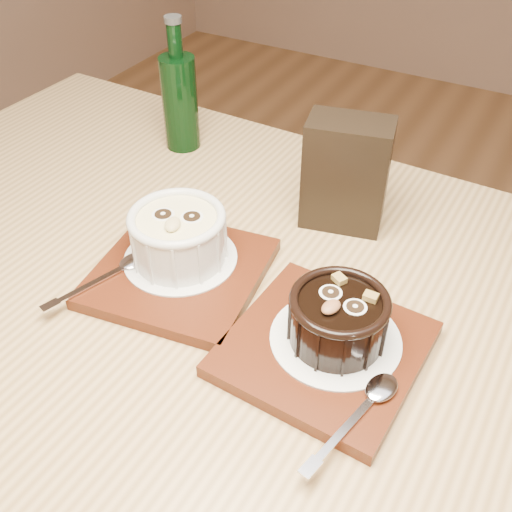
{
  "coord_description": "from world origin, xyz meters",
  "views": [
    {
      "loc": [
        -0.01,
        -0.37,
        1.21
      ],
      "look_at": [
        -0.24,
        0.04,
        0.81
      ],
      "focal_mm": 42.0,
      "sensor_mm": 36.0,
      "label": 1
    }
  ],
  "objects_px": {
    "table": "(233,378)",
    "ramekin_dark": "(338,317)",
    "tray_left": "(180,273)",
    "condiment_stand": "(346,174)",
    "ramekin_white": "(178,234)",
    "green_bottle": "(180,99)",
    "tray_right": "(324,349)"
  },
  "relations": [
    {
      "from": "table",
      "to": "ramekin_dark",
      "type": "xyz_separation_m",
      "value": [
        0.11,
        0.02,
        0.14
      ]
    },
    {
      "from": "tray_left",
      "to": "condiment_stand",
      "type": "xyz_separation_m",
      "value": [
        0.12,
        0.19,
        0.06
      ]
    },
    {
      "from": "ramekin_dark",
      "to": "condiment_stand",
      "type": "relative_size",
      "value": 0.69
    },
    {
      "from": "table",
      "to": "ramekin_dark",
      "type": "relative_size",
      "value": 12.67
    },
    {
      "from": "table",
      "to": "tray_left",
      "type": "xyz_separation_m",
      "value": [
        -0.09,
        0.03,
        0.1
      ]
    },
    {
      "from": "condiment_stand",
      "to": "ramekin_dark",
      "type": "bearing_deg",
      "value": -68.84
    },
    {
      "from": "table",
      "to": "ramekin_white",
      "type": "bearing_deg",
      "value": 153.88
    },
    {
      "from": "table",
      "to": "green_bottle",
      "type": "height_order",
      "value": "green_bottle"
    },
    {
      "from": "tray_right",
      "to": "condiment_stand",
      "type": "xyz_separation_m",
      "value": [
        -0.07,
        0.22,
        0.06
      ]
    },
    {
      "from": "table",
      "to": "tray_right",
      "type": "distance_m",
      "value": 0.14
    },
    {
      "from": "ramekin_dark",
      "to": "tray_right",
      "type": "bearing_deg",
      "value": -109.2
    },
    {
      "from": "table",
      "to": "ramekin_dark",
      "type": "height_order",
      "value": "ramekin_dark"
    },
    {
      "from": "table",
      "to": "tray_left",
      "type": "relative_size",
      "value": 6.79
    },
    {
      "from": "ramekin_dark",
      "to": "green_bottle",
      "type": "xyz_separation_m",
      "value": [
        -0.37,
        0.27,
        0.03
      ]
    },
    {
      "from": "tray_left",
      "to": "tray_right",
      "type": "xyz_separation_m",
      "value": [
        0.19,
        -0.02,
        0.0
      ]
    },
    {
      "from": "ramekin_white",
      "to": "condiment_stand",
      "type": "height_order",
      "value": "condiment_stand"
    },
    {
      "from": "tray_right",
      "to": "ramekin_dark",
      "type": "xyz_separation_m",
      "value": [
        0.01,
        0.01,
        0.04
      ]
    },
    {
      "from": "tray_right",
      "to": "condiment_stand",
      "type": "height_order",
      "value": "condiment_stand"
    },
    {
      "from": "ramekin_white",
      "to": "tray_right",
      "type": "height_order",
      "value": "ramekin_white"
    },
    {
      "from": "tray_left",
      "to": "ramekin_dark",
      "type": "height_order",
      "value": "ramekin_dark"
    },
    {
      "from": "ramekin_dark",
      "to": "green_bottle",
      "type": "relative_size",
      "value": 0.5
    },
    {
      "from": "tray_left",
      "to": "ramekin_white",
      "type": "relative_size",
      "value": 1.66
    },
    {
      "from": "ramekin_white",
      "to": "ramekin_dark",
      "type": "relative_size",
      "value": 1.13
    },
    {
      "from": "ramekin_dark",
      "to": "green_bottle",
      "type": "distance_m",
      "value": 0.46
    },
    {
      "from": "ramekin_white",
      "to": "condiment_stand",
      "type": "bearing_deg",
      "value": 33.41
    },
    {
      "from": "tray_right",
      "to": "ramekin_white",
      "type": "bearing_deg",
      "value": 168.85
    },
    {
      "from": "ramekin_white",
      "to": "green_bottle",
      "type": "xyz_separation_m",
      "value": [
        -0.16,
        0.24,
        0.02
      ]
    },
    {
      "from": "tray_left",
      "to": "ramekin_dark",
      "type": "xyz_separation_m",
      "value": [
        0.2,
        -0.01,
        0.04
      ]
    },
    {
      "from": "tray_left",
      "to": "green_bottle",
      "type": "relative_size",
      "value": 0.93
    },
    {
      "from": "condiment_stand",
      "to": "table",
      "type": "bearing_deg",
      "value": -97.64
    },
    {
      "from": "ramekin_white",
      "to": "condiment_stand",
      "type": "relative_size",
      "value": 0.78
    },
    {
      "from": "condiment_stand",
      "to": "tray_right",
      "type": "bearing_deg",
      "value": -71.44
    }
  ]
}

